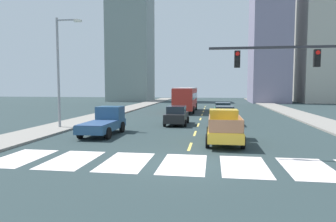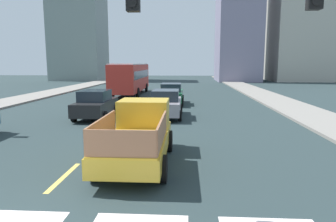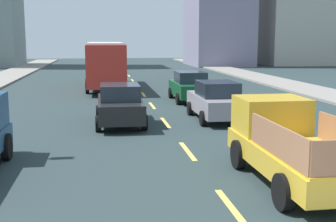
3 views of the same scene
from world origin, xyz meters
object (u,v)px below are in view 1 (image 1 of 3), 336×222
Objects in this scene: pickup_dark at (105,122)px; sedan_near_left at (224,116)px; pickup_stakebed at (224,127)px; sedan_mid at (223,110)px; sedan_near_right at (177,115)px; streetlight_left at (60,68)px; city_bus at (186,98)px.

pickup_dark is 11.07m from sedan_near_left.
sedan_mid is (0.38, 14.73, -0.08)m from pickup_stakebed.
pickup_stakebed is 8.97m from sedan_near_right.
streetlight_left is (-13.45, -10.56, 4.11)m from sedan_mid.
pickup_stakebed reaches higher than sedan_near_right.
city_bus is 2.45× the size of sedan_near_left.
pickup_stakebed is 0.58× the size of streetlight_left.
sedan_near_left is at bearing -71.59° from city_bus.
sedan_near_left is 0.49× the size of streetlight_left.
pickup_dark reaches higher than sedan_near_right.
pickup_dark is at bearing -26.05° from streetlight_left.
pickup_stakebed is at bearing -63.70° from sedan_near_right.
pickup_stakebed is at bearing -94.23° from sedan_mid.
pickup_dark is 1.18× the size of sedan_near_right.
city_bus reaches higher than pickup_dark.
sedan_near_right is 0.49× the size of streetlight_left.
sedan_mid is 7.95m from sedan_near_right.
streetlight_left is (-13.42, -4.41, 4.11)m from sedan_near_left.
sedan_mid is at bearing -58.24° from city_bus.
city_bus is (4.14, 20.26, 1.03)m from pickup_dark.
sedan_near_left is (0.35, 8.57, -0.08)m from pickup_stakebed.
sedan_mid is 0.49× the size of streetlight_left.
sedan_mid is at bearing 51.83° from pickup_dark.
sedan_mid is at bearing 57.24° from sedan_near_right.
city_bus is 2.45× the size of sedan_mid.
sedan_near_left is at bearing 33.47° from pickup_dark.
city_bus is at bearing 119.67° from sedan_mid.
pickup_dark is 0.48× the size of city_bus.
pickup_dark is 6.50m from streetlight_left.
pickup_stakebed is 1.18× the size of sedan_near_left.
streetlight_left reaches higher than sedan_near_right.
pickup_stakebed is 1.18× the size of sedan_mid.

